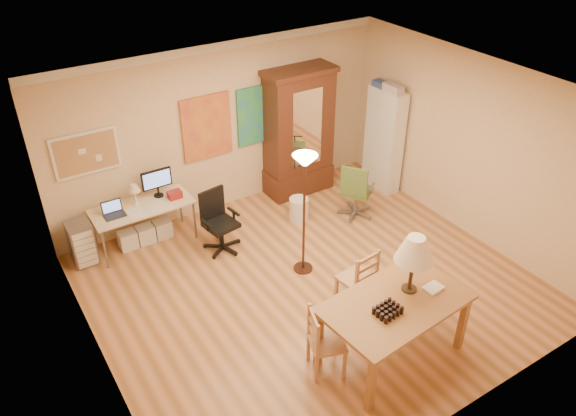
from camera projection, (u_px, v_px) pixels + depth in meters
floor at (311, 285)px, 7.59m from camera, size 5.50×5.50×0.00m
crown_molding at (217, 46)px, 7.93m from camera, size 5.50×0.08×0.12m
corkboard at (86, 153)px, 7.62m from camera, size 0.90×0.04×0.62m
art_panel_left at (207, 127)px, 8.46m from camera, size 0.80×0.04×1.00m
art_panel_right at (258, 115)px, 8.87m from camera, size 0.75×0.04×0.95m
dining_table at (402, 287)px, 6.10m from camera, size 1.70×1.11×1.53m
ladder_chair_back at (358, 280)px, 7.06m from camera, size 0.45×0.43×0.88m
ladder_chair_left at (324, 343)px, 6.17m from camera, size 0.48×0.49×0.85m
torchiere_lamp at (305, 180)px, 7.12m from camera, size 0.33×0.33×1.79m
computer_desk at (145, 219)px, 8.24m from camera, size 1.44×0.63×1.09m
office_chair_black at (220, 234)px, 8.18m from camera, size 0.57×0.57×0.93m
office_chair_green at (355, 202)px, 8.92m from camera, size 0.60×0.60×0.94m
drawer_cart at (82, 243)px, 7.87m from camera, size 0.32×0.39×0.64m
armoire at (299, 140)px, 9.26m from camera, size 1.17×0.56×2.15m
bookshelf at (384, 140)px, 9.40m from camera, size 0.26×0.70×1.76m
wastebin at (299, 209)px, 8.85m from camera, size 0.31×0.31×0.38m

